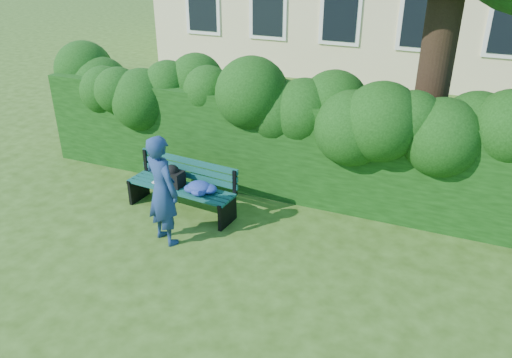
% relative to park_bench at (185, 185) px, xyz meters
% --- Properties ---
extents(ground, '(80.00, 80.00, 0.00)m').
position_rel_park_bench_xyz_m(ground, '(1.38, -0.75, -0.50)').
color(ground, '#2C4812').
rests_on(ground, ground).
extents(hedge, '(10.00, 1.00, 1.80)m').
position_rel_park_bench_xyz_m(hedge, '(1.38, 1.45, 0.40)').
color(hedge, black).
rests_on(hedge, ground).
extents(park_bench, '(2.00, 0.72, 0.89)m').
position_rel_park_bench_xyz_m(park_bench, '(0.00, 0.00, 0.00)').
color(park_bench, '#0D413A').
rests_on(park_bench, ground).
extents(man_reading, '(0.75, 0.63, 1.75)m').
position_rel_park_bench_xyz_m(man_reading, '(0.18, -0.92, 0.37)').
color(man_reading, navy).
rests_on(man_reading, ground).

